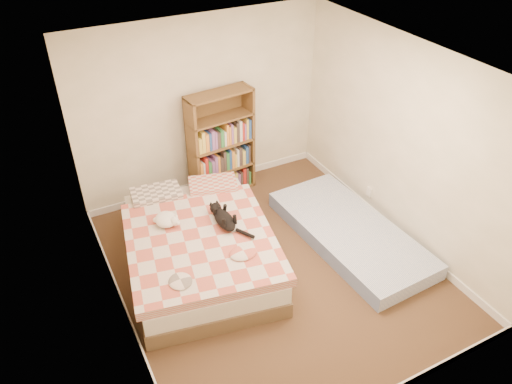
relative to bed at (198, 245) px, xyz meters
name	(u,v)px	position (x,y,z in m)	size (l,w,h in m)	color
room	(273,184)	(0.73, -0.48, 0.93)	(3.51, 4.01, 2.51)	#472D1E
bed	(198,245)	(0.00, 0.00, 0.00)	(1.94, 2.47, 0.59)	brown
bookshelf	(221,156)	(0.89, 1.30, 0.29)	(0.96, 0.41, 1.54)	brown
floor_mattress	(350,233)	(1.87, -0.48, -0.17)	(1.02, 2.28, 0.20)	#728ABF
black_cat	(223,218)	(0.32, -0.06, 0.34)	(0.24, 0.73, 0.17)	black
white_dog	(167,220)	(-0.28, 0.22, 0.33)	(0.29, 0.31, 0.14)	white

